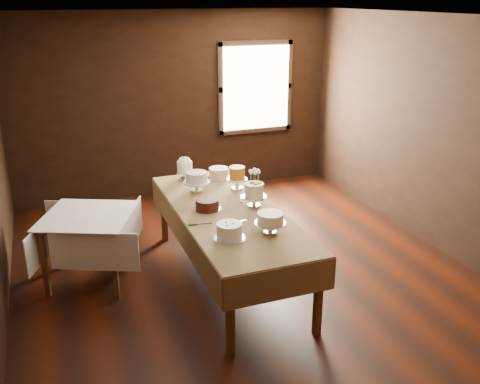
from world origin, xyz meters
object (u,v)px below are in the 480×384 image
cake_swirl (229,232)px  cake_cream (270,224)px  side_table (88,223)px  cake_lattice (197,183)px  cake_server_c (209,200)px  display_table (228,216)px  cake_server_d (242,197)px  cake_speckled (219,174)px  cake_chocolate (207,205)px  cake_server_b (274,222)px  cake_server_e (205,224)px  cake_caramel (237,179)px  cake_server_a (242,221)px  cake_meringue (185,171)px  flower_vase (254,192)px  cake_flowers (254,196)px

cake_swirl → cake_cream: 0.41m
side_table → cake_swirl: (1.19, -1.21, 0.22)m
cake_lattice → cake_server_c: 0.35m
display_table → cake_server_d: 0.41m
display_table → cake_lattice: size_ratio=8.59×
cake_speckled → cake_chocolate: cake_speckled is taller
cake_chocolate → cake_server_d: size_ratio=1.42×
cake_speckled → cake_server_b: 1.50m
cake_server_e → cake_lattice: bearing=85.5°
side_table → cake_server_b: cake_server_b is taller
cake_caramel → cake_server_b: size_ratio=1.18×
cake_caramel → cake_cream: 1.29m
display_table → cake_server_a: (0.03, -0.33, 0.07)m
cake_server_e → cake_server_c: bearing=76.3°
display_table → cake_chocolate: (-0.20, 0.09, 0.12)m
side_table → cake_server_a: cake_server_a is taller
cake_meringue → cake_server_e: size_ratio=1.00×
display_table → cake_server_d: cake_server_d is taller
cake_server_a → cake_server_b: 0.32m
cake_chocolate → flower_vase: flower_vase is taller
cake_speckled → flower_vase: (0.18, -0.74, -0.01)m
display_table → flower_vase: size_ratio=22.22×
display_table → cake_server_b: (0.32, -0.48, 0.07)m
cake_lattice → cake_cream: size_ratio=1.02×
cake_server_b → cake_server_d: bearing=162.9°
display_table → flower_vase: bearing=33.6°
cake_flowers → cake_server_e: bearing=-156.5°
cake_lattice → cake_chocolate: bearing=-95.5°
cake_server_c → flower_vase: (0.52, -0.07, 0.06)m
cake_caramel → cake_server_d: bearing=-99.6°
cake_meringue → cake_cream: cake_meringue is taller
cake_cream → cake_server_b: bearing=57.6°
cake_server_e → flower_vase: bearing=42.9°
display_table → cake_cream: cake_cream is taller
cake_cream → cake_server_c: cake_cream is taller
display_table → cake_server_b: bearing=-56.1°
cake_flowers → cake_server_a: cake_flowers is taller
display_table → cake_speckled: (0.23, 1.01, 0.13)m
flower_vase → cake_caramel: bearing=106.0°
cake_meringue → cake_server_b: cake_meringue is taller
cake_flowers → cake_swirl: size_ratio=0.81×
cake_speckled → cake_server_e: (-0.58, -1.28, -0.06)m
cake_flowers → cake_server_d: bearing=96.4°
cake_server_a → flower_vase: (0.38, 0.60, 0.06)m
cake_meringue → cake_server_e: cake_meringue is taller
side_table → cake_server_d: size_ratio=5.06×
cake_lattice → flower_vase: size_ratio=2.59×
cake_lattice → cake_chocolate: (-0.06, -0.59, -0.05)m
cake_lattice → cake_server_e: size_ratio=1.31×
cake_server_c → side_table: bearing=89.3°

